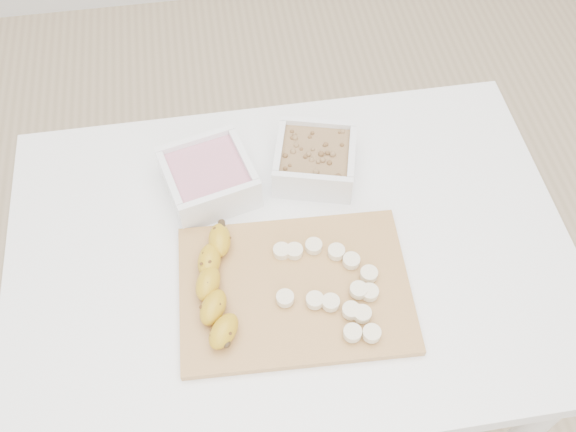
{
  "coord_description": "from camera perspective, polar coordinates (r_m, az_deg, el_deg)",
  "views": [
    {
      "loc": [
        -0.1,
        -0.59,
        1.72
      ],
      "look_at": [
        0.0,
        0.03,
        0.81
      ],
      "focal_mm": 40.0,
      "sensor_mm": 36.0,
      "label": 1
    }
  ],
  "objects": [
    {
      "name": "ground",
      "position": [
        1.82,
        0.15,
        -15.41
      ],
      "size": [
        3.5,
        3.5,
        0.0
      ],
      "primitive_type": "plane",
      "color": "#C6AD89",
      "rests_on": "ground"
    },
    {
      "name": "banana",
      "position": [
        1.07,
        -6.33,
        -6.28
      ],
      "size": [
        0.11,
        0.23,
        0.04
      ],
      "primitive_type": null,
      "rotation": [
        0.0,
        0.0,
        -0.26
      ],
      "color": "#B68915",
      "rests_on": "cutting_board"
    },
    {
      "name": "cutting_board",
      "position": [
        1.09,
        0.6,
        -6.49
      ],
      "size": [
        0.4,
        0.29,
        0.01
      ],
      "primitive_type": "cube",
      "rotation": [
        0.0,
        0.0,
        -0.05
      ],
      "color": "tan",
      "rests_on": "table"
    },
    {
      "name": "banana_slices",
      "position": [
        1.07,
        4.26,
        -6.26
      ],
      "size": [
        0.18,
        0.21,
        0.02
      ],
      "color": "beige",
      "rests_on": "cutting_board"
    },
    {
      "name": "bowl_yogurt",
      "position": [
        1.19,
        -7.07,
        3.45
      ],
      "size": [
        0.19,
        0.19,
        0.07
      ],
      "color": "white",
      "rests_on": "table"
    },
    {
      "name": "table",
      "position": [
        1.22,
        0.22,
        -5.3
      ],
      "size": [
        1.0,
        0.7,
        0.75
      ],
      "color": "white",
      "rests_on": "ground"
    },
    {
      "name": "bowl_granola",
      "position": [
        1.21,
        2.41,
        5.07
      ],
      "size": [
        0.18,
        0.18,
        0.07
      ],
      "color": "white",
      "rests_on": "table"
    }
  ]
}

